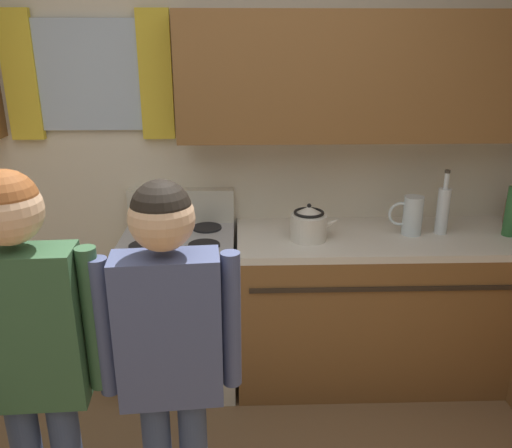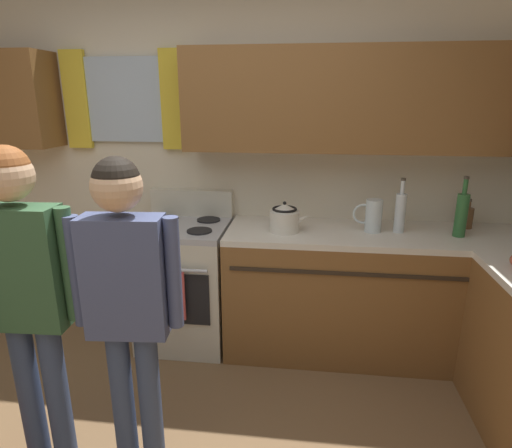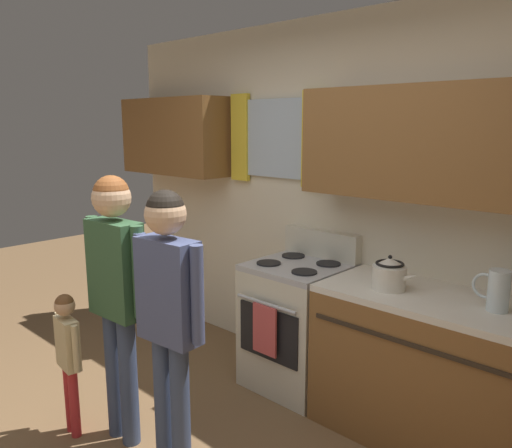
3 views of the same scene
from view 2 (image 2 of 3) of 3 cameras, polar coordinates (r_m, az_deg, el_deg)
The scene contains 10 objects.
back_wall_unit at distance 3.15m, azimuth -4.72°, elevation 11.31°, with size 4.60×0.42×2.60m.
kitchen_counter_run at distance 2.80m, azimuth 24.70°, elevation -13.16°, with size 2.14×2.24×0.90m.
stove_oven at distance 3.21m, azimuth -9.43°, elevation -7.54°, with size 0.63×0.67×1.10m.
bottle_squat_brown at distance 3.27m, azimuth 26.44°, elevation 0.84°, with size 0.08×0.08×0.21m.
bottle_wine_green at distance 3.03m, azimuth 25.88°, elevation 1.25°, with size 0.08×0.08×0.39m.
bottle_tall_clear at distance 2.97m, azimuth 18.80°, elevation 1.57°, with size 0.07×0.07×0.37m.
stovetop_kettle at distance 2.85m, azimuth 3.87°, elevation 0.86°, with size 0.27×0.20×0.21m.
water_pitcher at distance 2.94m, azimuth 15.37°, elevation 1.10°, with size 0.19×0.11×0.22m.
adult_holding_child at distance 2.13m, azimuth -28.67°, elevation -6.68°, with size 0.49×0.21×1.59m.
adult_in_plaid at distance 1.93m, azimuth -16.99°, elevation -8.38°, with size 0.48×0.21×1.55m.
Camera 2 is at (0.70, -1.25, 1.77)m, focal length 29.78 mm.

